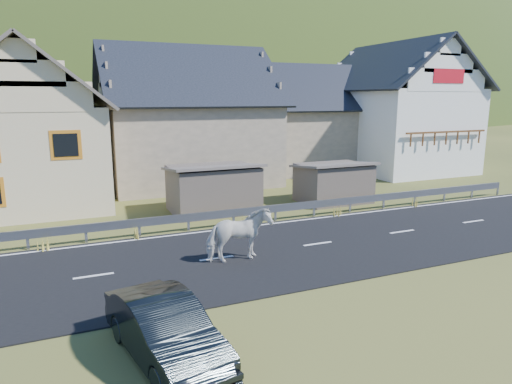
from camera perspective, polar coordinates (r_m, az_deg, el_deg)
name	(u,v)px	position (r m, az deg, el deg)	size (l,w,h in m)	color
ground	(318,245)	(17.46, 7.70, -6.56)	(160.00, 160.00, 0.00)	#3D451D
road	(318,244)	(17.45, 7.71, -6.49)	(60.00, 7.00, 0.04)	black
lane_markings	(318,244)	(17.44, 7.71, -6.42)	(60.00, 6.60, 0.01)	silver
guardrail	(275,209)	(20.42, 2.45, -2.11)	(28.10, 0.09, 0.75)	#93969B
shed_left	(213,189)	(22.13, -5.39, 0.36)	(4.30, 3.30, 2.40)	#685A4E
shed_right	(333,183)	(24.47, 9.63, 1.11)	(3.80, 2.90, 2.20)	#685A4E
house_cream	(29,119)	(26.23, -26.54, 8.14)	(7.80, 9.80, 8.30)	beige
house_stone_a	(186,110)	(30.16, -8.74, 10.07)	(10.80, 9.80, 8.90)	tan
house_stone_b	(306,113)	(35.82, 6.32, 9.74)	(9.80, 8.80, 8.10)	tan
house_white	(395,103)	(36.76, 17.04, 10.65)	(8.80, 10.80, 9.70)	white
mountain	(98,161)	(196.30, -19.10, 3.67)	(440.00, 280.00, 260.00)	#303E17
horse	(239,235)	(15.30, -2.14, -5.39)	(2.14, 0.98, 1.81)	silver
car	(165,330)	(10.20, -11.30, -16.51)	(1.40, 4.01, 1.32)	black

